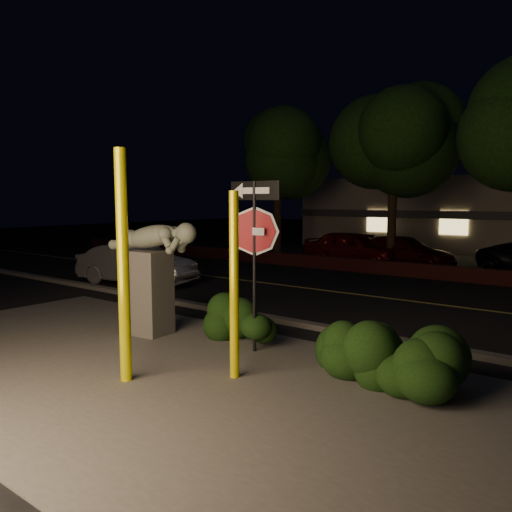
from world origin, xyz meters
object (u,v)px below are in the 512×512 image
(silver_sedan, at_px, (137,264))
(parked_car_darkred, at_px, (403,252))
(yellow_pole_left, at_px, (123,267))
(signpost, at_px, (254,232))
(yellow_pole_right, at_px, (234,286))
(parked_car_red, at_px, (352,248))
(sculpture, at_px, (152,266))

(silver_sedan, xyz_separation_m, parked_car_darkred, (5.32, 9.45, -0.04))
(yellow_pole_left, height_order, parked_car_darkred, yellow_pole_left)
(signpost, height_order, parked_car_darkred, signpost)
(yellow_pole_right, bearing_deg, signpost, 114.65)
(yellow_pole_right, height_order, parked_car_red, yellow_pole_right)
(sculpture, bearing_deg, silver_sedan, 137.73)
(signpost, distance_m, parked_car_darkred, 13.19)
(yellow_pole_left, relative_size, parked_car_red, 0.82)
(signpost, height_order, parked_car_red, signpost)
(yellow_pole_left, distance_m, parked_car_red, 15.23)
(yellow_pole_left, bearing_deg, parked_car_darkred, 95.87)
(parked_car_red, bearing_deg, silver_sedan, 160.86)
(sculpture, bearing_deg, yellow_pole_right, -23.11)
(silver_sedan, xyz_separation_m, parked_car_red, (3.25, 8.95, 0.06))
(yellow_pole_left, distance_m, signpost, 2.47)
(parked_car_red, bearing_deg, yellow_pole_left, -165.35)
(silver_sedan, bearing_deg, parked_car_darkred, -40.53)
(yellow_pole_left, relative_size, sculpture, 1.51)
(yellow_pole_right, distance_m, sculpture, 3.04)
(yellow_pole_left, relative_size, silver_sedan, 0.86)
(signpost, xyz_separation_m, sculpture, (-2.34, -0.35, -0.75))
(yellow_pole_left, xyz_separation_m, silver_sedan, (-6.88, 5.81, -1.08))
(yellow_pole_right, bearing_deg, yellow_pole_left, -137.84)
(signpost, height_order, silver_sedan, signpost)
(silver_sedan, relative_size, parked_car_red, 0.95)
(yellow_pole_left, bearing_deg, silver_sedan, 139.84)
(signpost, xyz_separation_m, parked_car_red, (-4.28, 12.41, -1.46))
(yellow_pole_right, relative_size, parked_car_darkred, 0.66)
(yellow_pole_right, height_order, silver_sedan, yellow_pole_right)
(yellow_pole_right, xyz_separation_m, sculpture, (-2.91, 0.89, -0.01))
(silver_sedan, relative_size, parked_car_darkred, 0.94)
(sculpture, height_order, silver_sedan, sculpture)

